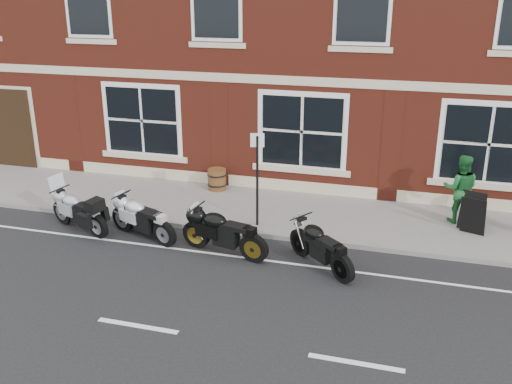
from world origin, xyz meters
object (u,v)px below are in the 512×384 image
at_px(a_board_sign, 472,214).
at_px(parking_sign, 257,173).
at_px(moto_touring_silver, 78,209).
at_px(moto_sport_silver, 142,217).
at_px(moto_sport_black, 223,231).
at_px(barrel_planter, 217,179).
at_px(moto_sport_red, 140,214).
at_px(pedestrian_right, 461,189).
at_px(moto_naked_black, 321,244).

relative_size(a_board_sign, parking_sign, 0.41).
relative_size(moto_touring_silver, moto_sport_silver, 0.97).
distance_m(moto_sport_black, barrel_planter, 4.11).
relative_size(moto_touring_silver, a_board_sign, 2.02).
relative_size(moto_sport_red, a_board_sign, 1.81).
bearing_deg(moto_sport_black, moto_touring_silver, 98.91).
xyz_separation_m(moto_sport_red, a_board_sign, (8.04, 1.95, 0.13)).
relative_size(moto_sport_silver, pedestrian_right, 1.15).
relative_size(a_board_sign, barrel_planter, 1.56).
bearing_deg(moto_naked_black, moto_touring_silver, 128.99).
bearing_deg(barrel_planter, moto_touring_silver, -125.26).
relative_size(moto_touring_silver, moto_sport_red, 1.11).
bearing_deg(pedestrian_right, a_board_sign, 115.90).
distance_m(moto_sport_silver, moto_naked_black, 4.49).
height_order(moto_touring_silver, parking_sign, parking_sign).
xyz_separation_m(moto_sport_black, a_board_sign, (5.59, 2.59, 0.03)).
bearing_deg(a_board_sign, moto_sport_black, -136.12).
relative_size(moto_naked_black, a_board_sign, 1.70).
xyz_separation_m(moto_sport_red, parking_sign, (2.82, 0.94, 1.03)).
xyz_separation_m(moto_touring_silver, moto_naked_black, (6.27, -0.36, -0.01)).
relative_size(pedestrian_right, parking_sign, 0.74).
xyz_separation_m(moto_naked_black, barrel_planter, (-3.79, 3.86, -0.12)).
bearing_deg(moto_sport_red, barrel_planter, 3.75).
height_order(a_board_sign, parking_sign, parking_sign).
bearing_deg(moto_touring_silver, a_board_sign, -54.45).
height_order(moto_sport_black, barrel_planter, moto_sport_black).
bearing_deg(moto_sport_red, pedestrian_right, -51.45).
height_order(moto_touring_silver, moto_naked_black, moto_touring_silver).
bearing_deg(moto_sport_black, moto_sport_red, 88.79).
bearing_deg(barrel_planter, moto_naked_black, -45.54).
relative_size(moto_touring_silver, moto_sport_black, 0.89).
bearing_deg(moto_naked_black, moto_sport_silver, 127.86).
xyz_separation_m(moto_touring_silver, a_board_sign, (9.58, 2.28, 0.05)).
bearing_deg(barrel_planter, parking_sign, -50.01).
distance_m(moto_sport_red, barrel_planter, 3.31).
distance_m(pedestrian_right, a_board_sign, 0.80).
height_order(moto_sport_red, moto_sport_black, moto_sport_black).
relative_size(moto_touring_silver, parking_sign, 0.83).
xyz_separation_m(moto_touring_silver, pedestrian_right, (9.28, 2.90, 0.45)).
relative_size(moto_sport_red, moto_sport_black, 0.80).
distance_m(moto_naked_black, pedestrian_right, 4.46).
bearing_deg(a_board_sign, moto_sport_red, -147.30).
height_order(moto_touring_silver, barrel_planter, moto_touring_silver).
relative_size(moto_sport_black, parking_sign, 0.93).
bearing_deg(parking_sign, moto_sport_red, -175.09).
bearing_deg(a_board_sign, moto_sport_silver, -144.56).
distance_m(moto_naked_black, barrel_planter, 5.41).
bearing_deg(barrel_planter, moto_sport_black, -68.44).
height_order(moto_sport_red, barrel_planter, moto_sport_red).
bearing_deg(moto_sport_black, moto_sport_silver, 95.65).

